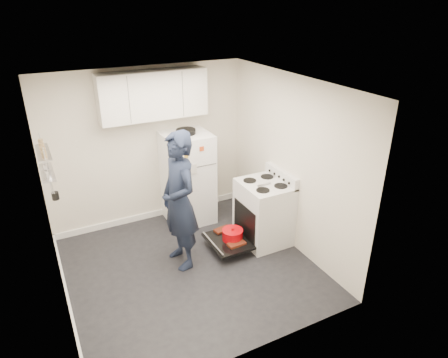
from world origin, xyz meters
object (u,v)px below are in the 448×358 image
refrigerator (188,178)px  person (179,201)px  open_oven_door (230,238)px  electric_range (263,213)px

refrigerator → person: person is taller
open_oven_door → electric_range: bearing=-0.0°
electric_range → person: 1.39m
electric_range → person: size_ratio=0.57×
refrigerator → open_oven_door: bearing=-80.1°
refrigerator → person: bearing=-117.4°
electric_range → refrigerator: refrigerator is taller
electric_range → open_oven_door: bearing=180.0°
electric_range → open_oven_door: (-0.55, 0.00, -0.27)m
electric_range → refrigerator: size_ratio=0.70×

